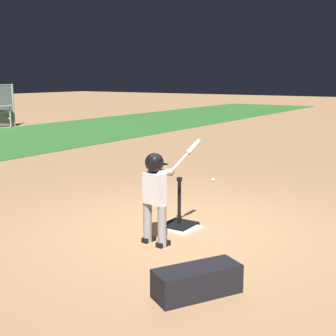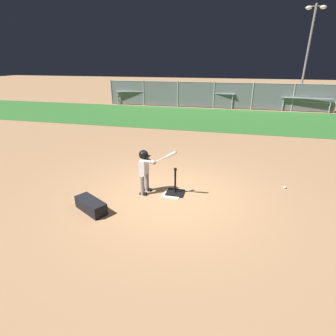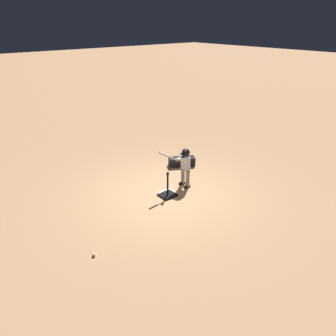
# 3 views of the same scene
# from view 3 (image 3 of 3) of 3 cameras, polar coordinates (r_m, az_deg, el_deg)

# --- Properties ---
(ground_plane) EXTENTS (90.00, 90.00, 0.00)m
(ground_plane) POSITION_cam_3_polar(r_m,az_deg,el_deg) (9.10, -0.33, -4.46)
(ground_plane) COLOR #AD7F56
(home_plate) EXTENTS (0.48, 0.48, 0.02)m
(home_plate) POSITION_cam_3_polar(r_m,az_deg,el_deg) (9.07, -0.08, -4.50)
(home_plate) COLOR white
(home_plate) RESTS_ON ground_plane
(batting_tee) EXTENTS (0.44, 0.40, 0.70)m
(batting_tee) POSITION_cam_3_polar(r_m,az_deg,el_deg) (8.95, -0.06, -4.31)
(batting_tee) COLOR black
(batting_tee) RESTS_ON ground_plane
(batter_child) EXTENTS (0.97, 0.37, 1.24)m
(batter_child) POSITION_cam_3_polar(r_m,az_deg,el_deg) (9.19, 2.90, 0.91)
(batter_child) COLOR gray
(batter_child) RESTS_ON ground_plane
(baseball) EXTENTS (0.07, 0.07, 0.07)m
(baseball) POSITION_cam_3_polar(r_m,az_deg,el_deg) (7.06, -12.79, -14.53)
(baseball) COLOR white
(baseball) RESTS_ON ground_plane
(equipment_bag) EXTENTS (0.89, 0.70, 0.28)m
(equipment_bag) POSITION_cam_3_polar(r_m,az_deg,el_deg) (10.76, 2.42, 1.15)
(equipment_bag) COLOR black
(equipment_bag) RESTS_ON ground_plane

